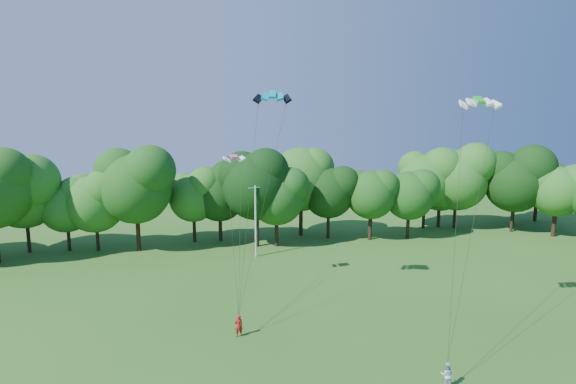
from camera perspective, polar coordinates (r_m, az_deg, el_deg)
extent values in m
cylinder|color=beige|center=(51.55, -4.14, -3.76)|extent=(0.21, 0.21, 8.28)
cube|color=beige|center=(50.83, -4.19, 0.56)|extent=(1.60, 0.57, 0.08)
imported|color=#AF1619|center=(34.22, -6.28, -16.51)|extent=(0.63, 0.44, 1.65)
imported|color=#B4C8FA|center=(30.03, 19.52, -21.01)|extent=(0.93, 0.85, 1.54)
cube|color=#058AA6|center=(36.01, -1.98, 12.28)|extent=(3.02, 1.87, 0.70)
cube|color=green|center=(33.69, 23.10, 10.71)|extent=(2.82, 1.86, 0.57)
cube|color=#F3439F|center=(40.18, -6.88, 4.50)|extent=(2.04, 1.18, 0.32)
cylinder|color=#342814|center=(56.15, -3.97, -4.64)|extent=(0.51, 0.51, 4.58)
ellipsoid|color=black|center=(55.04, -4.04, 1.48)|extent=(9.15, 9.15, 9.99)
cylinder|color=#331D14|center=(69.80, 18.59, -2.54)|extent=(0.51, 0.51, 4.20)
ellipsoid|color=#255E1C|center=(68.95, 18.82, 1.97)|extent=(8.39, 8.39, 9.16)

